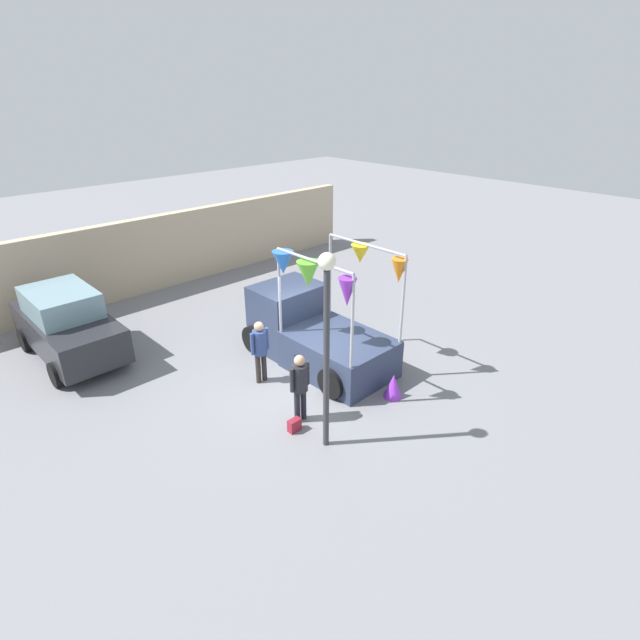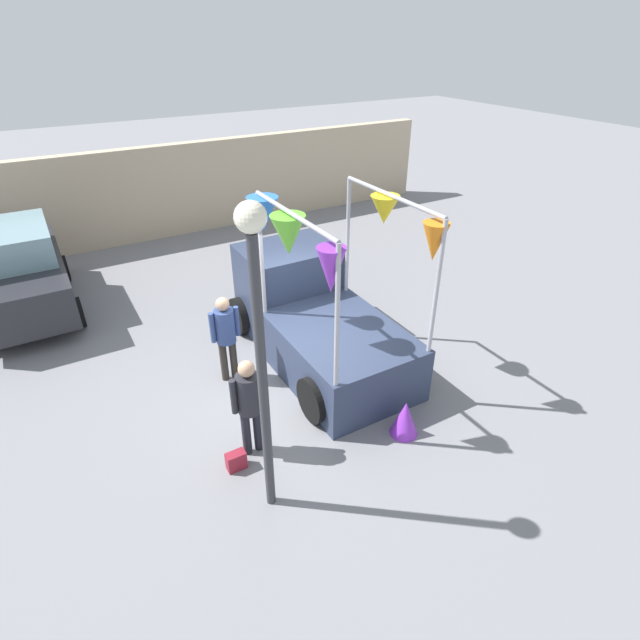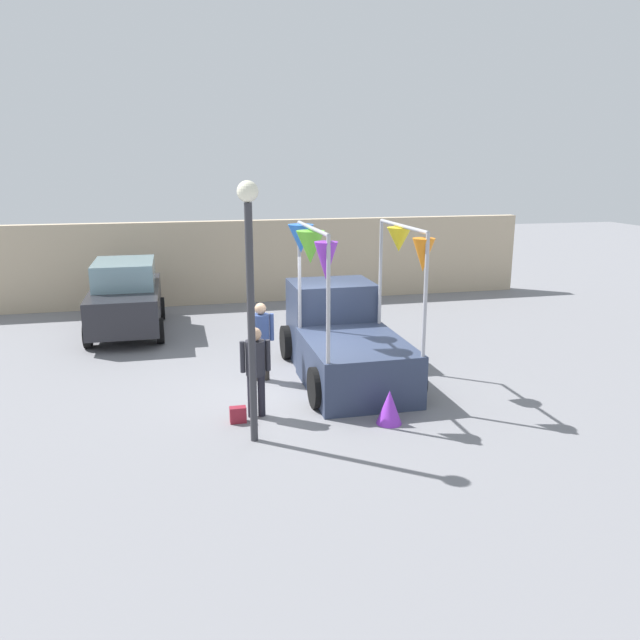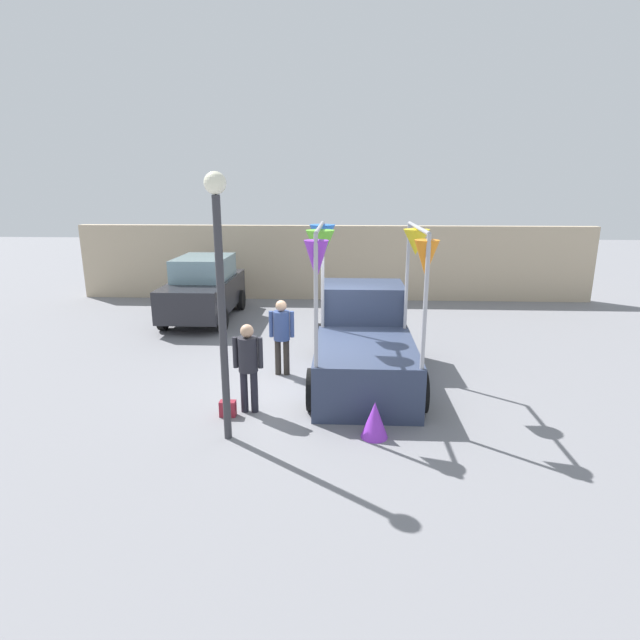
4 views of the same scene
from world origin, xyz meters
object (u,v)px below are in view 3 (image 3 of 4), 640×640
(person_vendor, at_px, (261,334))
(handbag, at_px, (238,415))
(parked_car, at_px, (126,297))
(folded_kite_bundle_violet, at_px, (389,407))
(vendor_truck, at_px, (342,334))
(person_customer, at_px, (256,364))
(street_lamp, at_px, (250,278))

(person_vendor, relative_size, handbag, 5.81)
(person_vendor, bearing_deg, handbag, -108.98)
(parked_car, height_order, folded_kite_bundle_violet, parked_car)
(parked_car, height_order, person_vendor, parked_car)
(vendor_truck, xyz_separation_m, parked_car, (-4.62, 4.52, 0.07))
(vendor_truck, bearing_deg, person_customer, -137.53)
(person_customer, height_order, street_lamp, street_lamp)
(street_lamp, bearing_deg, parked_car, 107.92)
(street_lamp, bearing_deg, handbag, 103.13)
(vendor_truck, distance_m, street_lamp, 4.04)
(person_vendor, bearing_deg, street_lamp, -100.54)
(person_vendor, bearing_deg, folded_kite_bundle_violet, -56.09)
(parked_car, distance_m, person_customer, 6.90)
(vendor_truck, distance_m, folded_kite_bundle_violet, 2.78)
(parked_car, relative_size, folded_kite_bundle_violet, 6.67)
(parked_car, height_order, street_lamp, street_lamp)
(street_lamp, bearing_deg, vendor_truck, 52.07)
(person_customer, bearing_deg, folded_kite_bundle_violet, -21.08)
(vendor_truck, distance_m, parked_car, 6.46)
(person_customer, relative_size, street_lamp, 0.39)
(person_customer, xyz_separation_m, folded_kite_bundle_violet, (2.17, -0.84, -0.67))
(parked_car, relative_size, person_vendor, 2.46)
(street_lamp, bearing_deg, folded_kite_bundle_violet, 3.41)
(person_customer, bearing_deg, parked_car, 111.75)
(vendor_truck, height_order, person_vendor, vendor_truck)
(parked_car, xyz_separation_m, street_lamp, (2.39, -7.38, 1.72))
(handbag, relative_size, folded_kite_bundle_violet, 0.47)
(handbag, distance_m, folded_kite_bundle_violet, 2.60)
(person_customer, relative_size, folded_kite_bundle_violet, 2.70)
(street_lamp, bearing_deg, person_vendor, 79.46)
(person_customer, relative_size, handbag, 5.78)
(person_customer, xyz_separation_m, person_vendor, (0.36, 1.86, 0.01))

